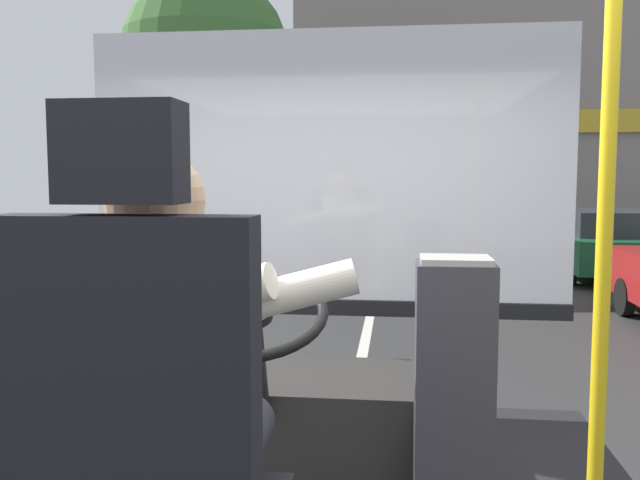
{
  "coord_description": "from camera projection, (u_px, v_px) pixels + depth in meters",
  "views": [
    {
      "loc": [
        0.37,
        -1.84,
        1.92
      ],
      "look_at": [
        0.02,
        1.14,
        1.64
      ],
      "focal_mm": 37.43,
      "sensor_mm": 36.0,
      "label": 1
    }
  ],
  "objects": [
    {
      "name": "steering_console",
      "position": [
        274.0,
        417.0,
        2.69
      ],
      "size": [
        1.1,
        0.97,
        0.84
      ],
      "color": "#282623",
      "rests_on": "bus_floor"
    },
    {
      "name": "parked_car_green",
      "position": [
        604.0,
        242.0,
        12.95
      ],
      "size": [
        1.94,
        3.91,
        1.3
      ],
      "color": "#195633",
      "rests_on": "ground"
    },
    {
      "name": "shop_building",
      "position": [
        518.0,
        101.0,
        20.6
      ],
      "size": [
        13.15,
        5.9,
        8.59
      ],
      "color": "gray",
      "rests_on": "ground"
    },
    {
      "name": "ground",
      "position": [
        374.0,
        299.0,
        10.75
      ],
      "size": [
        18.0,
        44.0,
        0.06
      ],
      "color": "#313131"
    },
    {
      "name": "windshield_panel",
      "position": [
        327.0,
        205.0,
        3.48
      ],
      "size": [
        2.5,
        0.08,
        1.48
      ],
      "color": "silver"
    },
    {
      "name": "street_tree",
      "position": [
        206.0,
        58.0,
        13.64
      ],
      "size": [
        3.4,
        3.4,
        6.1
      ],
      "color": "#4C3828",
      "rests_on": "ground"
    },
    {
      "name": "handrail_pole",
      "position": [
        604.0,
        259.0,
        1.84
      ],
      "size": [
        0.04,
        0.04,
        1.94
      ],
      "color": "gold",
      "rests_on": "bus_floor"
    },
    {
      "name": "bus_driver",
      "position": [
        171.0,
        378.0,
        1.45
      ],
      "size": [
        0.8,
        0.58,
        0.78
      ],
      "color": "#282833",
      "rests_on": "driver_seat"
    },
    {
      "name": "fare_box",
      "position": [
        453.0,
        396.0,
        2.23
      ],
      "size": [
        0.25,
        0.21,
        0.93
      ],
      "color": "#333338",
      "rests_on": "bus_floor"
    }
  ]
}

